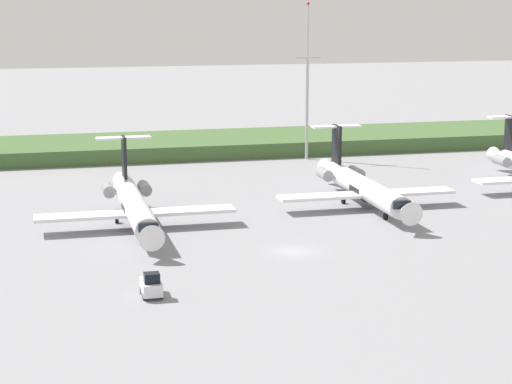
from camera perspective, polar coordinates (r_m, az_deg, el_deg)
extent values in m
plane|color=gray|center=(123.86, -1.49, -0.12)|extent=(500.00, 500.00, 0.00)
cube|color=#426033|center=(158.48, -4.28, 2.94)|extent=(320.00, 20.00, 2.51)
cylinder|color=white|center=(106.15, -7.56, -0.89)|extent=(2.70, 24.00, 2.70)
cone|color=white|center=(93.10, -6.63, -2.66)|extent=(2.70, 3.00, 2.70)
cone|color=white|center=(119.78, -8.30, 0.54)|extent=(2.30, 4.00, 2.29)
cube|color=black|center=(94.81, -6.78, -2.11)|extent=(2.02, 1.80, 0.90)
cylinder|color=black|center=(106.18, -7.55, -0.97)|extent=(2.76, 3.60, 2.76)
cube|color=white|center=(104.86, -10.70, -1.49)|extent=(11.00, 3.20, 0.36)
cube|color=white|center=(106.09, -4.32, -1.16)|extent=(11.00, 3.20, 0.36)
cube|color=black|center=(116.14, -8.21, 2.17)|extent=(0.36, 3.20, 5.20)
cube|color=white|center=(116.06, -8.26, 3.37)|extent=(6.80, 1.80, 0.24)
cylinder|color=gray|center=(114.86, -9.19, 0.13)|extent=(1.50, 3.40, 1.50)
cylinder|color=gray|center=(115.29, -6.96, 0.24)|extent=(1.50, 3.40, 1.50)
cylinder|color=gray|center=(99.29, -7.06, -2.62)|extent=(0.20, 0.20, 0.65)
cylinder|color=black|center=(99.43, -7.05, -2.93)|extent=(0.30, 0.90, 0.90)
cylinder|color=black|center=(108.75, -8.66, -1.70)|extent=(0.35, 0.90, 0.90)
cylinder|color=black|center=(109.13, -6.68, -1.59)|extent=(0.35, 0.90, 0.90)
cylinder|color=white|center=(116.38, 6.75, 0.25)|extent=(2.70, 24.00, 2.70)
cone|color=white|center=(104.15, 9.34, -1.19)|extent=(2.70, 3.00, 2.70)
cone|color=white|center=(129.34, 4.59, 1.46)|extent=(2.30, 4.00, 2.29)
cube|color=black|center=(105.75, 8.95, -0.72)|extent=(2.02, 1.80, 0.90)
cylinder|color=black|center=(116.41, 6.75, 0.18)|extent=(2.76, 3.60, 2.76)
cube|color=white|center=(113.67, 4.13, -0.28)|extent=(11.00, 3.20, 0.36)
cube|color=white|center=(117.78, 9.60, 0.01)|extent=(11.00, 3.20, 0.36)
cube|color=black|center=(125.89, 5.04, 2.99)|extent=(0.36, 3.20, 5.20)
cube|color=white|center=(125.82, 5.02, 4.09)|extent=(6.80, 1.80, 0.24)
cylinder|color=gray|center=(124.13, 4.30, 1.12)|extent=(1.50, 3.40, 1.50)
cylinder|color=gray|center=(125.58, 6.25, 1.21)|extent=(1.50, 3.40, 1.50)
cylinder|color=gray|center=(109.92, 8.08, -1.24)|extent=(0.20, 0.20, 0.65)
cylinder|color=black|center=(110.04, 8.08, -1.52)|extent=(0.30, 0.90, 0.90)
cylinder|color=black|center=(118.36, 5.46, -0.51)|extent=(0.35, 0.90, 0.90)
cylinder|color=black|center=(119.65, 7.18, -0.42)|extent=(0.35, 0.90, 0.90)
cone|color=white|center=(144.32, 14.92, 2.18)|extent=(2.30, 4.00, 2.29)
cube|color=black|center=(141.15, 15.59, 3.55)|extent=(0.36, 3.20, 5.20)
cube|color=white|center=(141.10, 15.58, 4.54)|extent=(6.80, 1.80, 0.24)
cylinder|color=gray|center=(139.07, 15.05, 1.90)|extent=(1.50, 3.40, 1.50)
cylinder|color=#B2B2B7|center=(150.49, 3.19, 5.12)|extent=(0.50, 0.50, 16.25)
cylinder|color=#B2B2B7|center=(149.56, 3.25, 9.88)|extent=(0.28, 0.28, 8.75)
cube|color=#B2B2B7|center=(149.74, 3.23, 8.36)|extent=(4.40, 0.20, 0.20)
sphere|color=red|center=(149.48, 3.27, 11.65)|extent=(0.50, 0.50, 0.50)
cube|color=silver|center=(81.69, -6.55, -5.89)|extent=(1.70, 3.20, 1.10)
cube|color=black|center=(80.86, -6.52, -5.34)|extent=(1.36, 1.10, 0.90)
cylinder|color=black|center=(80.87, -6.98, -6.50)|extent=(0.22, 0.60, 0.60)
cylinder|color=black|center=(81.04, -5.92, -6.43)|extent=(0.22, 0.60, 0.60)
cylinder|color=black|center=(82.68, -7.15, -6.09)|extent=(0.22, 0.60, 0.60)
cylinder|color=black|center=(82.85, -6.11, -6.03)|extent=(0.22, 0.60, 0.60)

